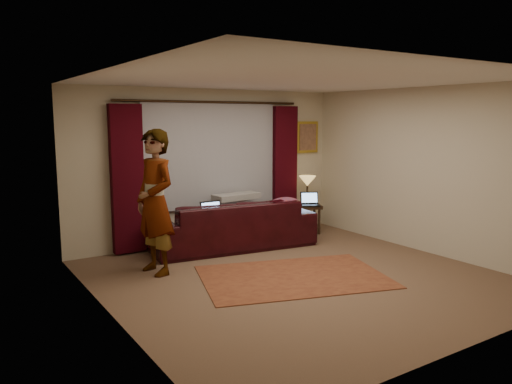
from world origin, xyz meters
TOP-DOWN VIEW (x-y plane):
  - floor at (0.00, 0.00)m, footprint 5.00×5.00m
  - ceiling at (0.00, 0.00)m, footprint 5.00×5.00m
  - wall_back at (0.00, 2.50)m, footprint 5.00×0.02m
  - wall_front at (0.00, -2.50)m, footprint 5.00×0.02m
  - wall_left at (-2.50, 0.00)m, footprint 0.02×5.00m
  - wall_right at (2.50, 0.00)m, footprint 0.02×5.00m
  - sheer_curtain at (0.00, 2.44)m, footprint 2.50×0.05m
  - drape_left at (-1.50, 2.39)m, footprint 0.50×0.14m
  - drape_right at (1.50, 2.39)m, footprint 0.50×0.14m
  - curtain_rod at (0.00, 2.39)m, footprint 0.04×0.04m
  - picture_frame at (2.10, 2.47)m, footprint 0.50×0.04m
  - sofa at (0.05, 1.86)m, footprint 2.81×1.51m
  - throw_blanket at (0.30, 2.12)m, footprint 0.85×0.39m
  - clothing_pile at (0.95, 1.59)m, footprint 0.67×0.58m
  - laptop_sofa at (-0.34, 1.72)m, footprint 0.36×0.39m
  - area_rug at (-0.05, 0.04)m, footprint 2.81×2.28m
  - end_table at (1.76, 2.01)m, footprint 0.61×0.61m
  - tiffany_lamp at (1.87, 2.15)m, footprint 0.40×0.40m
  - laptop_table at (1.73, 1.88)m, footprint 0.45×0.47m
  - person at (-1.51, 1.22)m, footprint 0.67×0.67m

SIDE VIEW (x-z plane):
  - floor at x=0.00m, z-range -0.01..0.00m
  - area_rug at x=-0.05m, z-range 0.00..0.01m
  - end_table at x=1.76m, z-range 0.00..0.53m
  - sofa at x=0.05m, z-range 0.00..1.08m
  - laptop_table at x=1.73m, z-range 0.53..0.77m
  - clothing_pile at x=0.95m, z-range 0.54..0.78m
  - laptop_sofa at x=-0.34m, z-range 0.54..0.80m
  - tiffany_lamp at x=1.87m, z-range 0.53..1.04m
  - person at x=-1.51m, z-range 0.00..1.98m
  - throw_blanket at x=0.30m, z-range 1.03..1.13m
  - drape_left at x=-1.50m, z-range 0.03..2.33m
  - drape_right at x=1.50m, z-range 0.03..2.33m
  - wall_back at x=0.00m, z-range 0.00..2.60m
  - wall_front at x=0.00m, z-range 0.00..2.60m
  - wall_left at x=-2.50m, z-range 0.00..2.60m
  - wall_right at x=2.50m, z-range 0.00..2.60m
  - sheer_curtain at x=0.00m, z-range 0.60..2.40m
  - picture_frame at x=2.10m, z-range 1.45..2.05m
  - curtain_rod at x=0.00m, z-range 0.68..4.08m
  - ceiling at x=0.00m, z-range 2.59..2.61m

